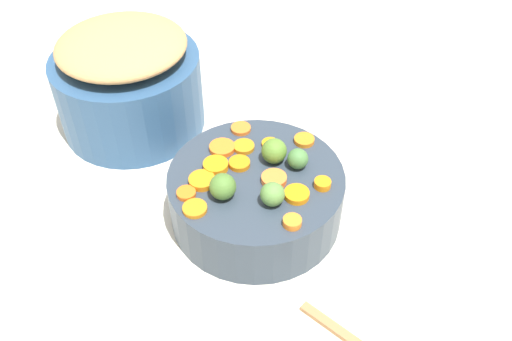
{
  "coord_description": "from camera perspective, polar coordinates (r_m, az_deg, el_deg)",
  "views": [
    {
      "loc": [
        -0.44,
        0.35,
        0.66
      ],
      "look_at": [
        -0.03,
        -0.05,
        0.12
      ],
      "focal_mm": 38.08,
      "sensor_mm": 36.0,
      "label": 1
    }
  ],
  "objects": [
    {
      "name": "serving_bowl_carrots",
      "position": [
        0.82,
        -0.0,
        -2.7
      ],
      "size": [
        0.26,
        0.26,
        0.09
      ],
      "primitive_type": "cylinder",
      "color": "#2F3C4A",
      "rests_on": "tabletop"
    },
    {
      "name": "brussels_sprout_3",
      "position": [
        0.8,
        1.91,
        2.07
      ],
      "size": [
        0.04,
        0.04,
        0.04
      ],
      "primitive_type": "sphere",
      "color": "#56822E",
      "rests_on": "serving_bowl_carrots"
    },
    {
      "name": "carrot_slice_2",
      "position": [
        0.73,
        3.83,
        -5.41
      ],
      "size": [
        0.03,
        0.03,
        0.01
      ],
      "primitive_type": "cylinder",
      "rotation": [
        0.0,
        0.0,
        1.44
      ],
      "color": "orange",
      "rests_on": "serving_bowl_carrots"
    },
    {
      "name": "carrot_slice_12",
      "position": [
        0.87,
        -1.6,
        4.43
      ],
      "size": [
        0.04,
        0.04,
        0.01
      ],
      "primitive_type": "cylinder",
      "rotation": [
        0.0,
        0.0,
        3.35
      ],
      "color": "orange",
      "rests_on": "serving_bowl_carrots"
    },
    {
      "name": "carrot_slice_9",
      "position": [
        0.75,
        -6.44,
        -3.99
      ],
      "size": [
        0.04,
        0.04,
        0.01
      ],
      "primitive_type": "cylinder",
      "rotation": [
        0.0,
        0.0,
        4.47
      ],
      "color": "orange",
      "rests_on": "serving_bowl_carrots"
    },
    {
      "name": "stuffing_mound",
      "position": [
        0.96,
        -13.97,
        12.66
      ],
      "size": [
        0.22,
        0.22,
        0.05
      ],
      "primitive_type": "ellipsoid",
      "color": "tan",
      "rests_on": "metal_pot"
    },
    {
      "name": "carrot_slice_1",
      "position": [
        0.78,
        -5.7,
        -1.05
      ],
      "size": [
        0.05,
        0.05,
        0.01
      ],
      "primitive_type": "cylinder",
      "rotation": [
        0.0,
        0.0,
        0.58
      ],
      "color": "orange",
      "rests_on": "serving_bowl_carrots"
    },
    {
      "name": "brussels_sprout_0",
      "position": [
        0.75,
        -3.52,
        -1.7
      ],
      "size": [
        0.04,
        0.04,
        0.04
      ],
      "primitive_type": "sphere",
      "color": "#4B7730",
      "rests_on": "serving_bowl_carrots"
    },
    {
      "name": "brussels_sprout_1",
      "position": [
        0.8,
        4.41,
        1.24
      ],
      "size": [
        0.03,
        0.03,
        0.03
      ],
      "primitive_type": "sphere",
      "color": "#477B3F",
      "rests_on": "serving_bowl_carrots"
    },
    {
      "name": "carrot_slice_13",
      "position": [
        0.77,
        -7.34,
        -2.39
      ],
      "size": [
        0.04,
        0.04,
        0.01
      ],
      "primitive_type": "cylinder",
      "rotation": [
        0.0,
        0.0,
        5.33
      ],
      "color": "orange",
      "rests_on": "serving_bowl_carrots"
    },
    {
      "name": "metal_pot",
      "position": [
        1.01,
        -13.06,
        8.05
      ],
      "size": [
        0.26,
        0.26,
        0.14
      ],
      "primitive_type": "cylinder",
      "color": "#2B507B",
      "rests_on": "tabletop"
    },
    {
      "name": "carrot_slice_10",
      "position": [
        0.85,
        5.08,
        3.2
      ],
      "size": [
        0.04,
        0.04,
        0.01
      ],
      "primitive_type": "cylinder",
      "rotation": [
        0.0,
        0.0,
        4.53
      ],
      "color": "orange",
      "rests_on": "serving_bowl_carrots"
    },
    {
      "name": "carrot_slice_3",
      "position": [
        0.76,
        4.3,
        -2.52
      ],
      "size": [
        0.05,
        0.05,
        0.01
      ],
      "primitive_type": "cylinder",
      "rotation": [
        0.0,
        0.0,
        5.36
      ],
      "color": "orange",
      "rests_on": "serving_bowl_carrots"
    },
    {
      "name": "carrot_slice_7",
      "position": [
        0.78,
        1.9,
        -0.91
      ],
      "size": [
        0.05,
        0.05,
        0.01
      ],
      "primitive_type": "cylinder",
      "rotation": [
        0.0,
        0.0,
        4.32
      ],
      "color": "orange",
      "rests_on": "serving_bowl_carrots"
    },
    {
      "name": "carrot_slice_5",
      "position": [
        0.84,
        1.34,
        2.92
      ],
      "size": [
        0.04,
        0.04,
        0.01
      ],
      "primitive_type": "cylinder",
      "rotation": [
        0.0,
        0.0,
        5.17
      ],
      "color": "orange",
      "rests_on": "serving_bowl_carrots"
    },
    {
      "name": "brussels_sprout_2",
      "position": [
        0.74,
        1.75,
        -2.5
      ],
      "size": [
        0.03,
        0.03,
        0.03
      ],
      "primitive_type": "sphere",
      "color": "#588940",
      "rests_on": "serving_bowl_carrots"
    },
    {
      "name": "carrot_slice_8",
      "position": [
        0.78,
        7.0,
        -1.39
      ],
      "size": [
        0.03,
        0.03,
        0.01
      ],
      "primitive_type": "cylinder",
      "rotation": [
        0.0,
        0.0,
        0.6
      ],
      "color": "orange",
      "rests_on": "serving_bowl_carrots"
    },
    {
      "name": "carrot_slice_11",
      "position": [
        0.84,
        -1.29,
        2.52
      ],
      "size": [
        0.04,
        0.04,
        0.01
      ],
      "primitive_type": "cylinder",
      "rotation": [
        0.0,
        0.0,
        3.56
      ],
      "color": "orange",
      "rests_on": "serving_bowl_carrots"
    },
    {
      "name": "tabletop",
      "position": [
        0.86,
        -3.96,
        -5.72
      ],
      "size": [
        2.4,
        2.4,
        0.02
      ],
      "primitive_type": "cube",
      "color": "silver",
      "rests_on": "ground"
    },
    {
      "name": "carrot_slice_6",
      "position": [
        0.83,
        -3.58,
        2.4
      ],
      "size": [
        0.05,
        0.05,
        0.01
      ],
      "primitive_type": "cylinder",
      "rotation": [
        0.0,
        0.0,
        1.84
      ],
      "color": "orange",
      "rests_on": "serving_bowl_carrots"
    },
    {
      "name": "carrot_slice_4",
      "position": [
        0.8,
        -1.56,
        0.62
      ],
      "size": [
        0.04,
        0.04,
        0.01
      ],
      "primitive_type": "cylinder",
      "rotation": [
        0.0,
        0.0,
        3.34
      ],
      "color": "orange",
      "rests_on": "serving_bowl_carrots"
    },
    {
      "name": "carrot_slice_0",
      "position": [
        0.8,
        -4.26,
        0.51
      ],
      "size": [
        0.05,
        0.05,
        0.01
      ],
      "primitive_type": "cylinder",
      "rotation": [
        0.0,
        0.0,
        6.02
      ],
      "color": "orange",
      "rests_on": "serving_bowl_carrots"
    }
  ]
}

